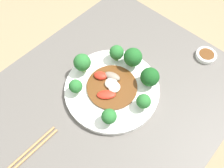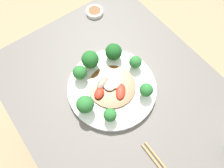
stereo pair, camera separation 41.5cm
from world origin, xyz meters
name	(u,v)px [view 2 (the right image)]	position (x,y,z in m)	size (l,w,h in m)	color
ground_plane	(117,143)	(0.00, 0.00, 0.00)	(8.00, 8.00, 0.00)	#9E8460
table	(118,127)	(0.00, 0.00, 0.39)	(0.84, 0.66, 0.78)	#5B5651
plate	(112,88)	(-0.04, -0.01, 0.79)	(0.30, 0.30, 0.02)	white
broccoli_southeast	(110,115)	(0.04, -0.08, 0.83)	(0.04, 0.04, 0.05)	#89B76B
broccoli_northeast	(146,90)	(0.05, 0.06, 0.83)	(0.04, 0.04, 0.06)	#70A356
broccoli_northwest	(114,52)	(-0.13, 0.06, 0.83)	(0.06, 0.06, 0.06)	#70A356
broccoli_southwest	(80,73)	(-0.13, -0.07, 0.83)	(0.05, 0.05, 0.06)	#70A356
broccoli_west	(90,60)	(-0.15, -0.02, 0.84)	(0.06, 0.06, 0.07)	#70A356
broccoli_north	(135,62)	(-0.05, 0.10, 0.83)	(0.04, 0.04, 0.05)	#89B76B
broccoli_south	(85,105)	(-0.03, -0.12, 0.84)	(0.05, 0.05, 0.07)	#7AAD5B
stirfry_center	(111,87)	(-0.04, -0.01, 0.80)	(0.16, 0.16, 0.02)	#5B3314
sauce_dish	(95,12)	(-0.36, 0.14, 0.79)	(0.07, 0.07, 0.02)	white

